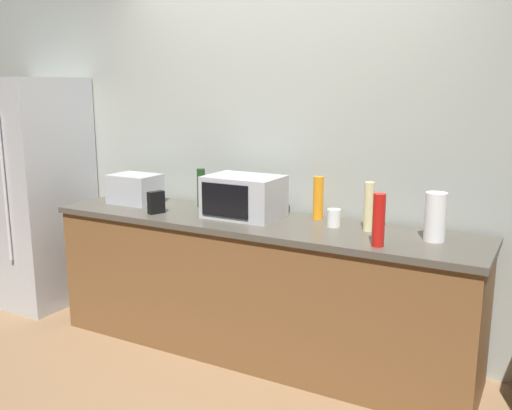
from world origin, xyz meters
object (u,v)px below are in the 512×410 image
at_px(bottle_dish_soap, 318,198).
at_px(mug_white, 334,218).
at_px(paper_towel_roll, 435,217).
at_px(bottle_wine, 201,188).
at_px(toaster_oven, 135,189).
at_px(cordless_phone, 156,202).
at_px(microwave, 244,197).
at_px(bottle_hot_sauce, 379,220).
at_px(refrigerator, 34,192).
at_px(bottle_hand_soap, 369,207).

xyz_separation_m(bottle_dish_soap, mug_white, (0.16, -0.14, -0.08)).
bearing_deg(paper_towel_roll, bottle_wine, 175.47).
distance_m(paper_towel_roll, mug_white, 0.61).
xyz_separation_m(toaster_oven, mug_white, (1.53, 0.03, -0.05)).
xyz_separation_m(toaster_oven, cordless_phone, (0.36, -0.20, -0.03)).
height_order(paper_towel_roll, mug_white, paper_towel_roll).
height_order(microwave, bottle_hot_sauce, bottle_hot_sauce).
relative_size(refrigerator, toaster_oven, 5.29).
distance_m(refrigerator, toaster_oven, 1.02).
xyz_separation_m(paper_towel_roll, cordless_phone, (-1.77, -0.19, -0.06)).
distance_m(microwave, bottle_hot_sauce, 1.00).
bearing_deg(bottle_dish_soap, mug_white, -40.57).
relative_size(refrigerator, bottle_wine, 6.61).
relative_size(paper_towel_roll, bottle_wine, 0.99).
distance_m(cordless_phone, bottle_hand_soap, 1.41).
height_order(bottle_dish_soap, mug_white, bottle_dish_soap).
bearing_deg(cordless_phone, toaster_oven, 171.18).
bearing_deg(paper_towel_roll, refrigerator, -179.08).
bearing_deg(refrigerator, bottle_dish_soap, 5.35).
xyz_separation_m(paper_towel_roll, bottle_hot_sauce, (-0.24, -0.25, 0.01)).
relative_size(refrigerator, cordless_phone, 12.00).
bearing_deg(cordless_phone, bottle_hot_sauce, 18.69).
bearing_deg(bottle_hand_soap, microwave, -177.40).
height_order(refrigerator, bottle_wine, refrigerator).
height_order(toaster_oven, bottle_dish_soap, bottle_dish_soap).
bearing_deg(bottle_hot_sauce, microwave, 165.35).
distance_m(bottle_dish_soap, bottle_hot_sauce, 0.67).
xyz_separation_m(refrigerator, bottle_wine, (1.51, 0.18, 0.14)).
relative_size(toaster_oven, bottle_hot_sauce, 1.19).
distance_m(bottle_dish_soap, mug_white, 0.23).
distance_m(toaster_oven, bottle_wine, 0.51).
relative_size(refrigerator, bottle_dish_soap, 6.52).
relative_size(bottle_wine, mug_white, 2.53).
height_order(refrigerator, cordless_phone, refrigerator).
bearing_deg(bottle_wine, toaster_oven, -166.58).
bearing_deg(bottle_hot_sauce, bottle_hand_soap, 116.66).
bearing_deg(toaster_oven, paper_towel_roll, -0.27).
distance_m(paper_towel_roll, cordless_phone, 1.79).
xyz_separation_m(bottle_dish_soap, bottle_hand_soap, (0.37, -0.14, 0.01)).
distance_m(paper_towel_roll, bottle_hand_soap, 0.39).
bearing_deg(mug_white, paper_towel_roll, -3.47).
relative_size(paper_towel_roll, cordless_phone, 1.80).
bearing_deg(bottle_dish_soap, bottle_hand_soap, -20.21).
distance_m(cordless_phone, bottle_wine, 0.36).
bearing_deg(bottle_hand_soap, bottle_dish_soap, 159.79).
bearing_deg(microwave, bottle_dish_soap, 21.38).
bearing_deg(toaster_oven, bottle_hand_soap, 0.82).
height_order(cordless_phone, mug_white, cordless_phone).
bearing_deg(cordless_phone, paper_towel_roll, 27.21).
height_order(microwave, toaster_oven, microwave).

